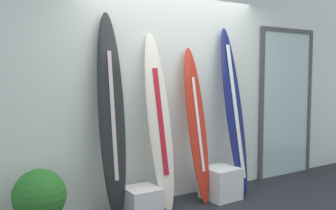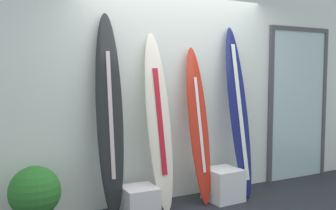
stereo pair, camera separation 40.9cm
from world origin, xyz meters
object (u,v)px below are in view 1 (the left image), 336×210
object	(u,v)px
surfboard_charcoal	(112,116)
surfboard_navy	(234,112)
display_block_center	(142,202)
surfboard_crimson	(197,125)
display_block_left	(221,183)
glass_door	(286,100)
potted_plant	(40,201)
surfboard_ivory	(159,121)

from	to	relation	value
surfboard_charcoal	surfboard_navy	xyz separation A→B (m)	(1.67, -0.07, -0.03)
surfboard_charcoal	display_block_center	size ratio (longest dim) A/B	5.96
surfboard_navy	surfboard_charcoal	bearing A→B (deg)	177.54
surfboard_crimson	display_block_center	xyz separation A→B (m)	(-0.81, -0.10, -0.77)
display_block_left	glass_door	size ratio (longest dim) A/B	0.19
display_block_left	surfboard_charcoal	bearing A→B (deg)	173.37
surfboard_navy	potted_plant	distance (m)	2.59
display_block_left	display_block_center	world-z (taller)	display_block_left
surfboard_ivory	potted_plant	bearing A→B (deg)	-173.93
display_block_center	potted_plant	distance (m)	1.12
surfboard_charcoal	glass_door	size ratio (longest dim) A/B	1.00
display_block_left	potted_plant	world-z (taller)	potted_plant
surfboard_navy	display_block_left	bearing A→B (deg)	-162.85
surfboard_navy	glass_door	distance (m)	1.33
surfboard_ivory	display_block_center	distance (m)	0.91
surfboard_ivory	surfboard_crimson	size ratio (longest dim) A/B	1.08
surfboard_navy	potted_plant	world-z (taller)	surfboard_navy
surfboard_crimson	display_block_center	bearing A→B (deg)	-173.31
surfboard_charcoal	potted_plant	size ratio (longest dim) A/B	3.28
display_block_left	surfboard_crimson	bearing A→B (deg)	158.33
surfboard_charcoal	potted_plant	world-z (taller)	surfboard_charcoal
display_block_left	glass_door	world-z (taller)	glass_door
display_block_left	glass_door	distance (m)	1.88
display_block_center	potted_plant	xyz separation A→B (m)	(-1.10, -0.05, 0.22)
surfboard_ivory	display_block_left	bearing A→B (deg)	-8.20
surfboard_navy	display_block_center	bearing A→B (deg)	-177.13
surfboard_crimson	potted_plant	bearing A→B (deg)	-175.71
surfboard_crimson	glass_door	bearing A→B (deg)	7.26
surfboard_crimson	display_block_left	world-z (taller)	surfboard_crimson
surfboard_navy	display_block_left	xyz separation A→B (m)	(-0.29, -0.09, -0.87)
surfboard_charcoal	potted_plant	xyz separation A→B (m)	(-0.82, -0.19, -0.72)
surfboard_crimson	surfboard_navy	xyz separation A→B (m)	(0.58, -0.03, 0.14)
surfboard_ivory	surfboard_navy	xyz separation A→B (m)	(1.11, -0.03, 0.05)
surfboard_ivory	glass_door	distance (m)	2.42
display_block_left	display_block_center	bearing A→B (deg)	179.00
potted_plant	display_block_center	bearing A→B (deg)	2.51
display_block_center	surfboard_navy	bearing A→B (deg)	2.87
display_block_left	potted_plant	xyz separation A→B (m)	(-2.20, -0.03, 0.18)
display_block_center	surfboard_crimson	bearing A→B (deg)	6.69
surfboard_crimson	display_block_left	xyz separation A→B (m)	(0.29, -0.11, -0.73)
glass_door	potted_plant	world-z (taller)	glass_door
surfboard_ivory	potted_plant	world-z (taller)	surfboard_ivory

